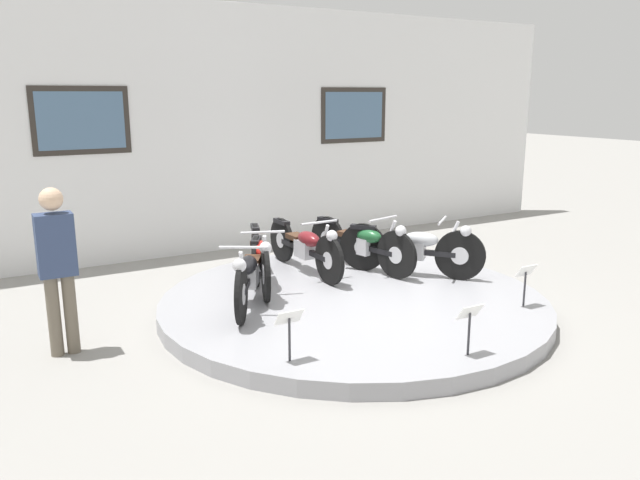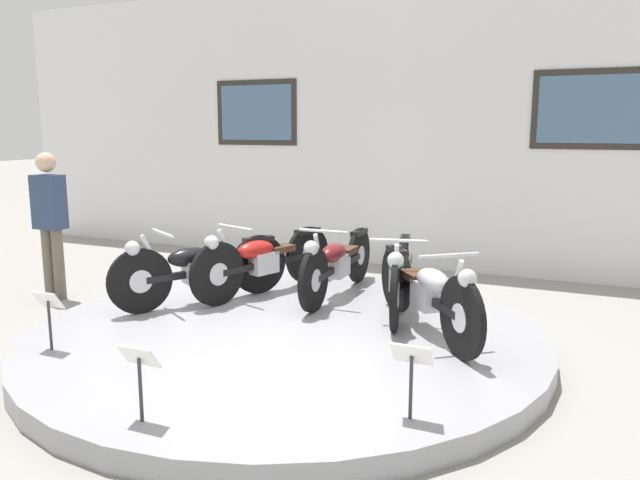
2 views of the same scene
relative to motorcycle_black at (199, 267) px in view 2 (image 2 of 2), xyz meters
name	(u,v)px [view 2 (image 2 of 2)]	position (x,y,z in m)	size (l,w,h in m)	color
ground_plane	(286,347)	(1.22, -0.39, -0.58)	(60.00, 60.00, 0.00)	gray
display_platform	(286,338)	(1.22, -0.39, -0.48)	(4.74, 4.74, 0.18)	#99999E
back_wall	(407,126)	(1.22, 3.45, 1.46)	(14.00, 0.22, 4.07)	white
motorcycle_black	(199,267)	(0.00, 0.00, 0.00)	(1.09, 1.75, 0.81)	black
motorcycle_red	(263,259)	(0.43, 0.61, 0.01)	(0.75, 1.93, 0.81)	black
motorcycle_maroon	(337,262)	(1.22, 0.84, 0.00)	(0.54, 2.00, 0.80)	black
motorcycle_green	(400,273)	(2.01, 0.60, 0.00)	(0.61, 1.97, 0.81)	black
motorcycle_silver	(427,291)	(2.44, 0.00, 0.01)	(1.34, 1.59, 0.81)	black
info_placard_front_left	(48,307)	(-0.33, -1.68, -0.03)	(0.26, 0.11, 0.51)	#333338
info_placard_front_centre	(139,366)	(1.22, -2.41, -0.03)	(0.26, 0.11, 0.51)	#333338
info_placard_front_right	(411,364)	(2.77, -1.68, -0.03)	(0.26, 0.11, 0.51)	#333338
visitor_standing	(50,217)	(-2.07, 0.00, 0.41)	(0.36, 0.23, 1.74)	#6B6051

